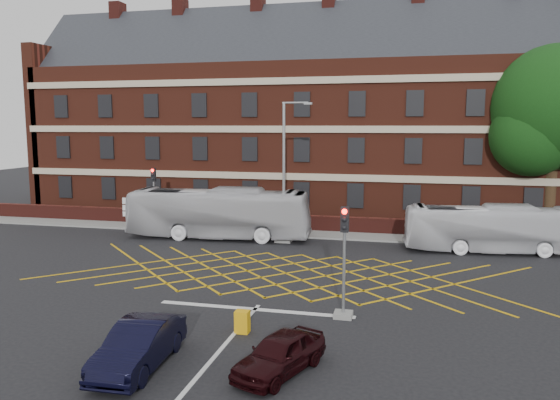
% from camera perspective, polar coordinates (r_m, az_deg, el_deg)
% --- Properties ---
extents(ground, '(120.00, 120.00, 0.00)m').
position_cam_1_polar(ground, '(25.42, -0.40, -8.85)').
color(ground, black).
rests_on(ground, ground).
extents(victorian_building, '(51.00, 12.17, 20.40)m').
position_cam_1_polar(victorian_building, '(45.98, 6.58, 8.45)').
color(victorian_building, '#532115').
rests_on(victorian_building, ground).
extents(boundary_wall, '(56.00, 0.50, 1.10)m').
position_cam_1_polar(boundary_wall, '(37.71, 4.36, -2.49)').
color(boundary_wall, '#4A1913').
rests_on(boundary_wall, ground).
extents(far_pavement, '(60.00, 3.00, 0.12)m').
position_cam_1_polar(far_pavement, '(36.83, 4.10, -3.52)').
color(far_pavement, slate).
rests_on(far_pavement, ground).
extents(box_junction_hatching, '(8.22, 8.22, 0.02)m').
position_cam_1_polar(box_junction_hatching, '(27.29, 0.62, -7.66)').
color(box_junction_hatching, '#CC990C').
rests_on(box_junction_hatching, ground).
extents(stop_line, '(8.00, 0.30, 0.02)m').
position_cam_1_polar(stop_line, '(22.20, -2.62, -11.33)').
color(stop_line, silver).
rests_on(stop_line, ground).
extents(centre_line, '(0.15, 14.00, 0.02)m').
position_cam_1_polar(centre_line, '(16.53, -9.23, -18.42)').
color(centre_line, silver).
rests_on(centre_line, ground).
extents(bus_left, '(11.95, 3.51, 3.29)m').
position_cam_1_polar(bus_left, '(35.49, -6.42, -1.38)').
color(bus_left, silver).
rests_on(bus_left, ground).
extents(bus_right, '(10.04, 3.26, 2.75)m').
position_cam_1_polar(bus_right, '(33.74, 21.28, -2.82)').
color(bus_right, silver).
rests_on(bus_right, ground).
extents(car_navy, '(1.63, 4.26, 1.38)m').
position_cam_1_polar(car_navy, '(17.58, -14.53, -14.49)').
color(car_navy, black).
rests_on(car_navy, ground).
extents(car_maroon, '(2.60, 3.78, 1.19)m').
position_cam_1_polar(car_maroon, '(16.74, -0.02, -15.75)').
color(car_maroon, black).
rests_on(car_maroon, ground).
extents(deciduous_tree, '(8.35, 8.31, 12.62)m').
position_cam_1_polar(deciduous_tree, '(40.93, 26.70, 7.83)').
color(deciduous_tree, black).
rests_on(deciduous_tree, ground).
extents(traffic_light_near, '(0.70, 0.70, 4.27)m').
position_cam_1_polar(traffic_light_near, '(20.95, 6.69, -7.53)').
color(traffic_light_near, slate).
rests_on(traffic_light_near, ground).
extents(traffic_light_far, '(0.70, 0.70, 4.27)m').
position_cam_1_polar(traffic_light_far, '(39.90, -13.00, -0.34)').
color(traffic_light_far, slate).
rests_on(traffic_light_far, ground).
extents(street_lamp, '(2.25, 1.00, 8.70)m').
position_cam_1_polar(street_lamp, '(34.00, 0.52, 0.53)').
color(street_lamp, slate).
rests_on(street_lamp, ground).
extents(direction_signs, '(1.10, 0.16, 2.20)m').
position_cam_1_polar(direction_signs, '(40.62, -15.42, -0.83)').
color(direction_signs, gray).
rests_on(direction_signs, ground).
extents(utility_cabinet, '(0.49, 0.40, 0.80)m').
position_cam_1_polar(utility_cabinet, '(19.80, -3.96, -12.58)').
color(utility_cabinet, '#E2A10D').
rests_on(utility_cabinet, ground).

